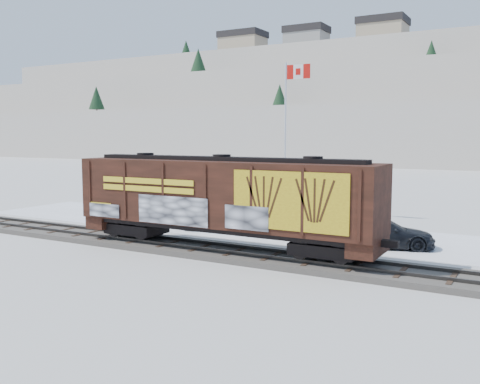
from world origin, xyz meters
The scene contains 9 objects.
ground centered at (0.00, 0.00, 0.00)m, with size 500.00×500.00×0.00m, color white.
rail_track centered at (0.00, 0.00, 0.15)m, with size 50.00×3.40×0.43m.
parking_strip centered at (0.00, 7.50, 0.01)m, with size 40.00×8.00×0.03m, color white.
hillside centered at (-0.05, 139.79, 14.37)m, with size 360.00×110.00×93.00m.
hopper_railcar centered at (3.11, -0.01, 2.91)m, with size 16.00×3.06×4.48m.
flagpole centered at (0.80, 12.77, 4.08)m, with size 2.30×0.90×11.11m.
car_silver centered at (-3.49, 5.61, 0.80)m, with size 1.82×4.53×1.54m, color silver.
car_white centered at (4.84, 5.80, 0.82)m, with size 1.68×4.81×1.58m, color white.
car_dark centered at (9.70, 5.57, 0.80)m, with size 2.16×5.33×1.55m, color black.
Camera 1 is at (16.85, -22.51, 5.95)m, focal length 40.00 mm.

